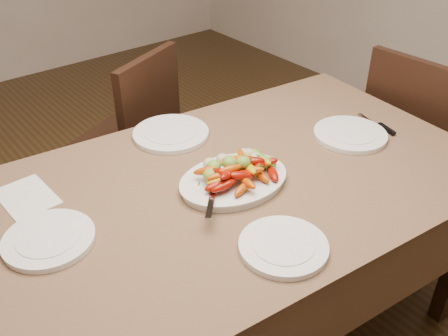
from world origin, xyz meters
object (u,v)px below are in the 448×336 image
plate_far (171,134)px  chair_right (419,143)px  plate_left (49,240)px  serving_platter (234,182)px  chair_far (122,143)px  plate_near (283,247)px  plate_right (350,135)px  dining_table (224,267)px

plate_far → chair_right: bearing=-18.6°
plate_left → plate_far: bearing=25.5°
serving_platter → plate_left: 0.59m
chair_far → plate_near: bearing=59.5°
chair_far → plate_near: chair_far is taller
chair_right → plate_left: bearing=84.8°
chair_right → plate_left: chair_right is taller
plate_near → plate_left: bearing=138.6°
chair_right → plate_right: (-0.63, -0.04, 0.29)m
plate_left → plate_near: same height
chair_right → chair_far: bearing=49.3°
dining_table → plate_far: plate_far is taller
plate_left → plate_far: (0.61, 0.29, 0.00)m
dining_table → plate_far: size_ratio=6.34×
chair_far → plate_near: 1.28m
plate_far → plate_near: bearing=-98.8°
chair_far → plate_right: 1.11m
chair_far → plate_left: bearing=27.6°
serving_platter → plate_left: serving_platter is taller
chair_far → plate_right: size_ratio=3.43×
plate_right → plate_far: 0.69m
chair_right → serving_platter: bearing=88.5°
plate_right → chair_right: bearing=3.9°
plate_left → plate_right: same height
plate_right → plate_near: bearing=-155.7°
plate_left → plate_right: size_ratio=0.93×
plate_right → plate_near: size_ratio=1.11×
serving_platter → dining_table: bearing=128.7°
serving_platter → plate_right: 0.55m
plate_left → plate_near: (0.49, -0.44, 0.00)m
plate_near → dining_table: bearing=78.6°
plate_right → plate_far: same height
chair_far → plate_right: (0.49, -0.95, 0.29)m
serving_platter → chair_right: bearing=0.4°
dining_table → chair_far: 0.90m
chair_far → plate_far: 0.59m
plate_right → plate_near: (-0.64, -0.29, 0.00)m
serving_platter → plate_left: (-0.58, 0.11, -0.00)m
chair_right → plate_right: 0.70m
chair_far → plate_left: size_ratio=3.69×
chair_far → serving_platter: chair_far is taller
plate_left → plate_far: same height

